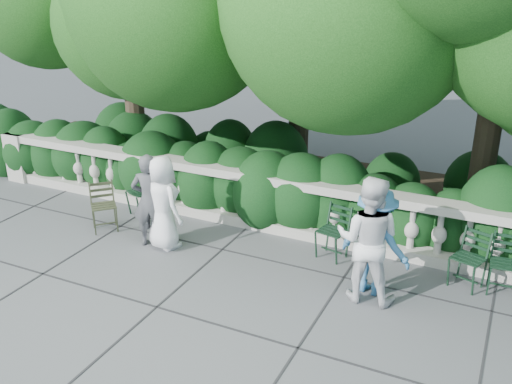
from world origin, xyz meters
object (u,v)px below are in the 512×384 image
at_px(chair_d, 459,290).
at_px(person_businessman, 163,203).
at_px(chair_a, 136,217).
at_px(chair_weathered, 107,233).
at_px(person_older_blue, 375,241).
at_px(chair_c, 326,261).
at_px(chair_f, 500,298).
at_px(person_casual_man, 368,240).
at_px(person_woman_grey, 150,201).

relative_size(chair_d, person_businessman, 0.56).
bearing_deg(chair_a, chair_d, 21.45).
distance_m(chair_weathered, person_older_blue, 4.53).
xyz_separation_m(chair_c, chair_f, (2.47, 0.04, 0.00)).
bearing_deg(chair_c, person_casual_man, -30.43).
distance_m(person_woman_grey, person_older_blue, 3.55).
xyz_separation_m(chair_c, chair_d, (1.95, -0.00, 0.00)).
bearing_deg(chair_weathered, person_woman_grey, -44.37).
bearing_deg(person_casual_man, person_older_blue, -107.74).
distance_m(chair_c, chair_d, 1.95).
relative_size(chair_c, person_businessman, 0.56).
relative_size(person_businessman, person_woman_grey, 0.99).
relative_size(chair_a, person_businessman, 0.56).
bearing_deg(chair_d, chair_weathered, -153.63).
height_order(chair_c, chair_weathered, same).
relative_size(person_businessman, person_casual_man, 0.87).
distance_m(chair_d, chair_weathered, 5.62).
bearing_deg(person_casual_man, chair_f, -159.05).
relative_size(chair_c, person_casual_man, 0.48).
xyz_separation_m(person_woman_grey, person_casual_man, (3.50, -0.06, 0.11)).
relative_size(chair_weathered, person_businessman, 0.56).
bearing_deg(person_businessman, person_older_blue, -154.10).
distance_m(chair_f, chair_weathered, 6.15).
height_order(chair_c, chair_d, same).
relative_size(chair_d, person_older_blue, 0.55).
xyz_separation_m(chair_a, chair_weathered, (-0.03, -0.76, 0.00)).
distance_m(chair_a, chair_d, 5.55).
distance_m(person_casual_man, person_older_blue, 0.24).
bearing_deg(chair_weathered, chair_a, 42.85).
distance_m(chair_a, person_casual_man, 4.54).
relative_size(chair_a, person_older_blue, 0.55).
bearing_deg(chair_d, person_woman_grey, -152.39).
relative_size(chair_c, person_older_blue, 0.55).
distance_m(chair_c, person_woman_grey, 2.90).
bearing_deg(chair_c, chair_a, -167.94).
bearing_deg(person_woman_grey, chair_d, 165.77).
height_order(chair_c, chair_f, same).
distance_m(chair_d, person_woman_grey, 4.77).
height_order(chair_f, person_casual_man, person_casual_man).
bearing_deg(person_woman_grey, chair_f, 165.37).
xyz_separation_m(chair_c, person_woman_grey, (-2.71, -0.68, 0.76)).
xyz_separation_m(chair_a, person_older_blue, (4.44, -0.60, 0.76)).
bearing_deg(person_casual_man, person_businessman, -5.68).
bearing_deg(chair_f, person_casual_man, -158.79).
distance_m(chair_c, person_businessman, 2.68).
relative_size(chair_a, person_woman_grey, 0.55).
bearing_deg(person_older_blue, chair_weathered, 13.57).
relative_size(person_woman_grey, person_older_blue, 1.00).
xyz_separation_m(chair_d, person_woman_grey, (-4.66, -0.68, 0.76)).
height_order(chair_weathered, person_older_blue, person_older_blue).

